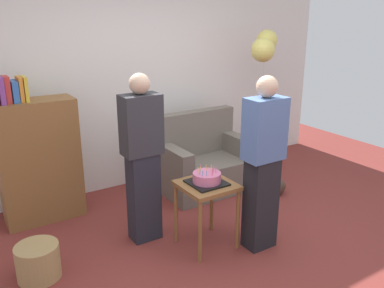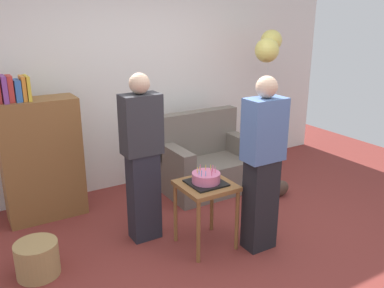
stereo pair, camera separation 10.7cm
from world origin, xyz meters
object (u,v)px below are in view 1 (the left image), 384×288
Objects in this scene: person_holding_cake at (263,164)px; person_blowing_candles at (142,159)px; side_table at (207,193)px; handbag at (276,188)px; balloon_bunch at (264,47)px; bookshelf at (39,159)px; birthday_cake at (207,178)px; couch at (204,163)px; wicker_basket at (38,262)px.

person_blowing_candles is at bearing -48.52° from person_holding_cake.
side_table is 0.68m from person_blowing_candles.
handbag is 1.78m from balloon_bunch.
person_holding_cake is (1.59, -1.67, 0.16)m from bookshelf.
side_table is 0.15m from birthday_cake.
person_holding_cake is at bearing -24.41° from person_blowing_candles.
handbag is 0.15× the size of balloon_bunch.
couch is at bearing 56.94° from side_table.
balloon_bunch is (0.31, 0.70, 1.61)m from handbag.
handbag is (1.78, 0.02, -0.73)m from person_blowing_candles.
wicker_basket is at bearing -177.63° from handbag.
person_blowing_candles reaches higher than side_table.
wicker_basket is at bearing -26.62° from person_holding_cake.
balloon_bunch is at bearing 66.12° from handbag.
balloon_bunch reaches higher than wicker_basket.
side_table is 1.49m from handbag.
couch is 0.94m from handbag.
balloon_bunch is (2.09, 0.72, 0.88)m from person_blowing_candles.
couch is 3.93× the size of handbag.
birthday_cake is 2.27m from balloon_bunch.
side_table is 0.39× the size of person_holding_cake.
couch is 0.57× the size of balloon_bunch.
person_blowing_candles and person_holding_cake have the same top height.
person_blowing_candles is 0.85× the size of balloon_bunch.
balloon_bunch is at bearing 34.74° from side_table.
balloon_bunch is at bearing 34.55° from person_blowing_candles.
wicker_basket is (-2.20, -0.77, -0.19)m from couch.
bookshelf is 4.49× the size of wicker_basket.
balloon_bunch is (3.13, 0.81, 1.56)m from wicker_basket.
bookshelf is at bearing 130.04° from side_table.
bookshelf reaches higher than side_table.
handbag is at bearing -20.40° from bookshelf.
bookshelf is 0.84× the size of balloon_bunch.
bookshelf is at bearing 159.60° from handbag.
person_blowing_candles is 1.25m from wicker_basket.
bookshelf is 1.22m from person_blowing_candles.
person_blowing_candles is at bearing -179.33° from handbag.
couch is at bearing 19.37° from wicker_basket.
person_holding_cake is at bearing -141.78° from handbag.
wicker_basket is at bearing -160.63° from couch.
person_blowing_candles is 1.11m from person_holding_cake.
handbag is at bearing 18.55° from side_table.
couch is at bearing 56.94° from birthday_cake.
handbag is at bearing -150.30° from person_holding_cake.
couch is 1.34m from side_table.
side_table is 2.34m from balloon_bunch.
side_table is (-0.72, -1.11, 0.20)m from couch.
couch is at bearing -110.85° from person_holding_cake.
wicker_basket is 3.60m from balloon_bunch.
person_holding_cake is 2.09m from balloon_bunch.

